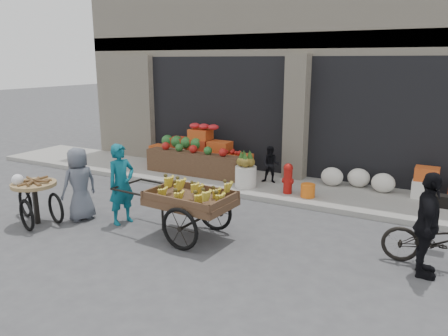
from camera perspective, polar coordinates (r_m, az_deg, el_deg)
The scene contains 15 objects.
ground at distance 7.45m, azimuth -4.15°, elevation -10.94°, with size 80.00×80.00×0.00m, color #424244.
sidewalk at distance 10.88m, azimuth 7.55°, elevation -2.56°, with size 18.00×2.20×0.12m, color gray.
building at distance 14.19m, azimuth 13.93°, elevation 14.53°, with size 14.00×6.45×7.00m.
fruit_display at distance 12.04m, azimuth -2.95°, elevation 2.16°, with size 3.10×1.12×1.24m.
pineapple_bin at distance 10.63m, azimuth 2.86°, elevation -1.10°, with size 0.52×0.52×0.50m, color silver.
fire_hydrant at distance 10.14m, azimuth 8.35°, elevation -1.20°, with size 0.22×0.22×0.71m.
orange_bucket at distance 10.01m, azimuth 10.89°, elevation -2.91°, with size 0.32×0.32×0.30m, color orange.
right_bay_goods at distance 10.77m, azimuth 21.88°, elevation -1.72°, with size 3.35×0.60×0.70m.
seated_person at distance 10.96m, azimuth 6.12°, elevation 0.44°, with size 0.45×0.35×0.93m, color black.
banana_cart at distance 7.80m, azimuth -4.75°, elevation -3.71°, with size 2.60×1.20×1.06m.
vendor_woman at distance 8.68m, azimuth -13.24°, elevation -2.06°, with size 0.58×0.38×1.58m, color #0E5B6D.
tricycle_cart at distance 9.23m, azimuth -23.48°, elevation -3.37°, with size 1.46×1.05×0.95m.
vendor_grey at distance 9.10m, azimuth -18.37°, elevation -2.00°, with size 0.72×0.47×1.48m, color slate.
bicycle at distance 7.54m, azimuth 26.49°, elevation -8.41°, with size 0.60×1.72×0.90m, color black.
cyclist at distance 7.05m, azimuth 25.01°, elevation -6.78°, with size 0.93×0.39×1.59m, color black.
Camera 1 is at (3.68, -5.67, 3.13)m, focal length 35.00 mm.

